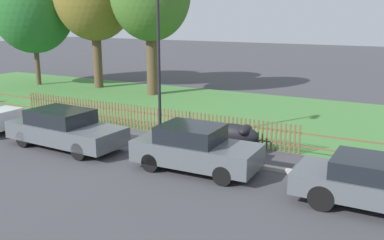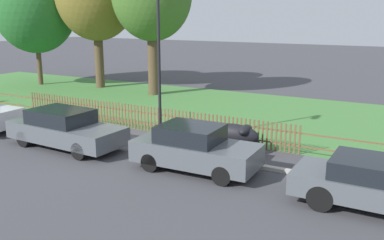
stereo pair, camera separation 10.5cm
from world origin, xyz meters
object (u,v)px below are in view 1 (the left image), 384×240
Objects in this scene: parked_car_navy_estate at (65,129)px; covered_motorcycle at (234,135)px; parked_car_red_compact at (195,148)px; parked_car_white_van at (383,184)px; street_lamp at (157,43)px; tree_nearest_kerb at (32,5)px.

parked_car_navy_estate is 2.30× the size of covered_motorcycle.
parked_car_red_compact is at bearing 4.23° from parked_car_navy_estate.
parked_car_white_van is 2.20× the size of covered_motorcycle.
parked_car_red_compact is 5.37m from parked_car_white_van.
street_lamp is at bearing -174.15° from covered_motorcycle.
tree_nearest_kerb reaches higher than parked_car_red_compact.
covered_motorcycle is at bearing -22.40° from tree_nearest_kerb.
tree_nearest_kerb is at bearing 152.40° from street_lamp.
parked_car_white_van is (5.37, -0.24, -0.04)m from parked_car_red_compact.
parked_car_navy_estate is at bearing -144.46° from street_lamp.
covered_motorcycle is (5.60, 2.46, -0.07)m from parked_car_navy_estate.
covered_motorcycle is at bearing 25.89° from parked_car_navy_estate.
parked_car_white_van is (10.63, -0.05, -0.03)m from parked_car_navy_estate.
tree_nearest_kerb is at bearing 149.57° from parked_car_red_compact.
parked_car_navy_estate is 4.55m from street_lamp.
tree_nearest_kerb reaches higher than street_lamp.
parked_car_red_compact is at bearing -102.50° from covered_motorcycle.
covered_motorcycle is at bearing 79.82° from parked_car_red_compact.
parked_car_red_compact is 0.89× the size of parked_car_white_van.
tree_nearest_kerb is (-12.26, 9.83, 4.63)m from parked_car_navy_estate.
parked_car_red_compact reaches higher than parked_car_white_van.
covered_motorcycle is 4.23m from street_lamp.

